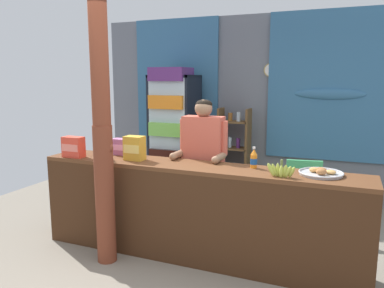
% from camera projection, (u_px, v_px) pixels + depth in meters
% --- Properties ---
extents(ground_plane, '(7.26, 7.26, 0.00)m').
position_uv_depth(ground_plane, '(220.00, 231.00, 4.59)').
color(ground_plane, gray).
extents(back_wall_curtained, '(5.16, 0.22, 2.77)m').
position_uv_depth(back_wall_curtained, '(255.00, 104.00, 5.92)').
color(back_wall_curtained, slate).
rests_on(back_wall_curtained, ground).
extents(stall_counter, '(3.33, 0.48, 0.97)m').
position_uv_depth(stall_counter, '(191.00, 205.00, 3.74)').
color(stall_counter, brown).
rests_on(stall_counter, ground).
extents(timber_post, '(0.21, 0.19, 2.76)m').
position_uv_depth(timber_post, '(102.00, 131.00, 3.63)').
color(timber_post, brown).
rests_on(timber_post, ground).
extents(drink_fridge, '(0.67, 0.65, 1.98)m').
position_uv_depth(drink_fridge, '(174.00, 127.00, 5.89)').
color(drink_fridge, black).
rests_on(drink_fridge, ground).
extents(bottle_shelf_rack, '(0.48, 0.28, 1.37)m').
position_uv_depth(bottle_shelf_rack, '(234.00, 151.00, 5.88)').
color(bottle_shelf_rack, brown).
rests_on(bottle_shelf_rack, ground).
extents(plastic_lawn_chair, '(0.51, 0.51, 0.86)m').
position_uv_depth(plastic_lawn_chair, '(302.00, 187.00, 4.70)').
color(plastic_lawn_chair, '#4CC675').
rests_on(plastic_lawn_chair, ground).
extents(shopkeeper, '(0.55, 0.42, 1.60)m').
position_uv_depth(shopkeeper, '(203.00, 153.00, 4.15)').
color(shopkeeper, '#28282D').
rests_on(shopkeeper, ground).
extents(soda_bottle_cola, '(0.10, 0.10, 0.33)m').
position_uv_depth(soda_bottle_cola, '(99.00, 144.00, 4.18)').
color(soda_bottle_cola, black).
rests_on(soda_bottle_cola, stall_counter).
extents(soda_bottle_orange_soda, '(0.07, 0.07, 0.21)m').
position_uv_depth(soda_bottle_orange_soda, '(254.00, 159.00, 3.64)').
color(soda_bottle_orange_soda, orange).
rests_on(soda_bottle_orange_soda, stall_counter).
extents(soda_bottle_grape_soda, '(0.06, 0.06, 0.20)m').
position_uv_depth(soda_bottle_grape_soda, '(106.00, 152.00, 3.99)').
color(soda_bottle_grape_soda, '#56286B').
rests_on(soda_bottle_grape_soda, stall_counter).
extents(snack_box_choco_powder, '(0.20, 0.14, 0.25)m').
position_uv_depth(snack_box_choco_powder, '(135.00, 148.00, 3.99)').
color(snack_box_choco_powder, gold).
rests_on(snack_box_choco_powder, stall_counter).
extents(snack_box_wafer, '(0.23, 0.12, 0.18)m').
position_uv_depth(snack_box_wafer, '(123.00, 147.00, 4.27)').
color(snack_box_wafer, '#B76699').
rests_on(snack_box_wafer, stall_counter).
extents(snack_box_crackers, '(0.23, 0.12, 0.22)m').
position_uv_depth(snack_box_crackers, '(73.00, 147.00, 4.14)').
color(snack_box_crackers, '#E5422D').
rests_on(snack_box_crackers, stall_counter).
extents(pastry_tray, '(0.39, 0.39, 0.07)m').
position_uv_depth(pastry_tray, '(321.00, 173.00, 3.39)').
color(pastry_tray, '#BCBCC1').
rests_on(pastry_tray, stall_counter).
extents(banana_bunch, '(0.26, 0.06, 0.16)m').
position_uv_depth(banana_bunch, '(281.00, 171.00, 3.31)').
color(banana_bunch, '#B7C647').
rests_on(banana_bunch, stall_counter).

